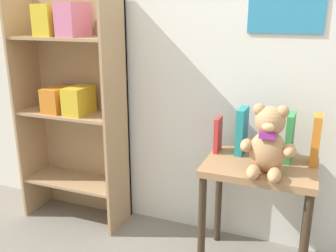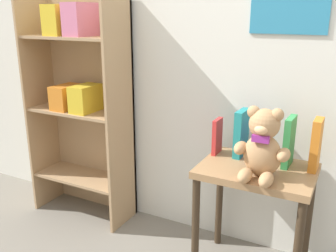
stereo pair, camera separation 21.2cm
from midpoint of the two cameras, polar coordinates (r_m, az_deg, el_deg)
name	(u,v)px [view 1 (the left image)]	position (r m, az deg, el deg)	size (l,w,h in m)	color
wall_back	(223,34)	(2.19, 5.65, 13.72)	(4.80, 0.07, 2.50)	silver
bookshelf_side	(73,96)	(2.53, -16.64, 4.33)	(0.69, 0.30, 1.49)	tan
display_table	(259,184)	(2.01, 10.75, -8.70)	(0.57, 0.42, 0.62)	#9E754C
teddy_bear	(268,143)	(1.81, 11.81, -2.57)	(0.26, 0.24, 0.34)	tan
book_standing_red	(218,135)	(2.08, 4.74, -1.37)	(0.02, 0.10, 0.20)	red
book_standing_teal	(242,131)	(2.06, 8.33, -0.79)	(0.04, 0.14, 0.25)	teal
book_standing_purple	(265,138)	(2.03, 11.69, -1.87)	(0.04, 0.11, 0.21)	purple
book_standing_green	(290,138)	(2.00, 15.23, -1.76)	(0.03, 0.14, 0.25)	#33934C
book_standing_orange	(316,140)	(2.00, 18.84, -2.04)	(0.04, 0.12, 0.26)	orange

